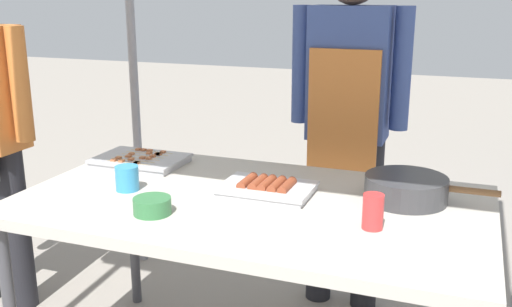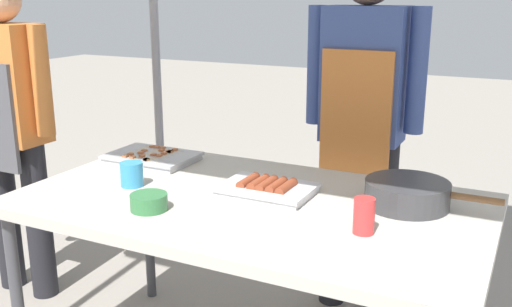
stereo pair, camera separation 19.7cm
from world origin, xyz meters
The scene contains 8 objects.
stall_table centered at (0.00, 0.00, 0.70)m, with size 1.60×0.90×0.75m.
tray_grilled_sausages centered at (0.03, 0.07, 0.77)m, with size 0.32×0.23×0.05m.
tray_meat_skewers centered at (-0.58, 0.23, 0.77)m, with size 0.36×0.25×0.04m.
cooking_wok centered at (0.50, 0.17, 0.80)m, with size 0.44×0.28×0.09m.
condiment_bowl centered at (-0.25, -0.24, 0.78)m, with size 0.12×0.12×0.05m, color #33723F.
drink_cup_near_edge centered at (0.44, -0.11, 0.80)m, with size 0.06×0.06×0.11m, color red.
drink_cup_by_wok centered at (-0.45, -0.07, 0.79)m, with size 0.08×0.08×0.09m, color #338CBF.
vendor_woman centered at (0.18, 0.73, 0.95)m, with size 0.52×0.23×1.60m.
Camera 1 is at (0.68, -1.76, 1.44)m, focal length 40.87 mm.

